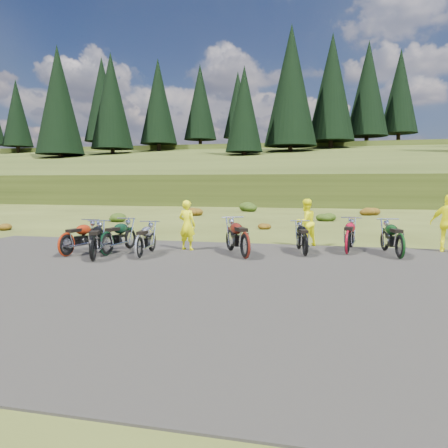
% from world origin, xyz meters
% --- Properties ---
extents(ground, '(300.00, 300.00, 0.00)m').
position_xyz_m(ground, '(0.00, 0.00, 0.00)').
color(ground, '#363D14').
rests_on(ground, ground).
extents(gravel_pad, '(20.00, 12.00, 0.04)m').
position_xyz_m(gravel_pad, '(0.00, -2.00, 0.00)').
color(gravel_pad, black).
rests_on(gravel_pad, ground).
extents(hill_slope, '(300.00, 45.97, 9.37)m').
position_xyz_m(hill_slope, '(0.00, 50.00, 0.00)').
color(hill_slope, '#2C3712').
rests_on(hill_slope, ground).
extents(hill_plateau, '(300.00, 90.00, 9.17)m').
position_xyz_m(hill_plateau, '(0.00, 110.00, 0.00)').
color(hill_plateau, '#2C3712').
rests_on(hill_plateau, ground).
extents(conifer_13, '(5.72, 5.72, 15.00)m').
position_xyz_m(conifer_13, '(-57.00, 64.00, 15.86)').
color(conifer_13, black).
rests_on(conifer_13, ground).
extents(conifer_14, '(5.28, 5.28, 14.00)m').
position_xyz_m(conifer_14, '(-51.00, 70.00, 16.55)').
color(conifer_14, black).
rests_on(conifer_14, ground).
extents(conifer_15, '(7.92, 7.92, 20.00)m').
position_xyz_m(conifer_15, '(-45.00, 76.00, 20.16)').
color(conifer_15, black).
rests_on(conifer_15, ground).
extents(conifer_16, '(7.48, 7.48, 19.00)m').
position_xyz_m(conifer_16, '(-39.00, 51.00, 15.28)').
color(conifer_16, black).
rests_on(conifer_16, ground).
extents(conifer_17, '(7.04, 7.04, 18.00)m').
position_xyz_m(conifer_17, '(-33.00, 57.00, 15.97)').
color(conifer_17, black).
rests_on(conifer_17, ground).
extents(conifer_18, '(6.60, 6.60, 17.00)m').
position_xyz_m(conifer_18, '(-27.00, 63.00, 16.66)').
color(conifer_18, black).
rests_on(conifer_18, ground).
extents(conifer_19, '(6.16, 6.16, 16.00)m').
position_xyz_m(conifer_19, '(-21.00, 69.00, 17.36)').
color(conifer_19, black).
rests_on(conifer_19, ground).
extents(conifer_20, '(5.72, 5.72, 15.00)m').
position_xyz_m(conifer_20, '(-15.00, 75.00, 17.65)').
color(conifer_20, black).
rests_on(conifer_20, ground).
extents(conifer_21, '(5.28, 5.28, 14.00)m').
position_xyz_m(conifer_21, '(-9.00, 50.00, 12.56)').
color(conifer_21, black).
rests_on(conifer_21, ground).
extents(conifer_22, '(7.92, 7.92, 20.00)m').
position_xyz_m(conifer_22, '(-3.00, 56.00, 16.77)').
color(conifer_22, black).
rests_on(conifer_22, ground).
extents(conifer_23, '(7.48, 7.48, 19.00)m').
position_xyz_m(conifer_23, '(3.00, 62.00, 17.47)').
color(conifer_23, black).
rests_on(conifer_23, ground).
extents(conifer_24, '(7.04, 7.04, 18.00)m').
position_xyz_m(conifer_24, '(9.00, 68.00, 18.16)').
color(conifer_24, black).
rests_on(conifer_24, ground).
extents(conifer_25, '(6.60, 6.60, 17.00)m').
position_xyz_m(conifer_25, '(15.00, 74.00, 18.66)').
color(conifer_25, black).
rests_on(conifer_25, ground).
extents(shrub_0, '(0.77, 0.77, 0.45)m').
position_xyz_m(shrub_0, '(-12.00, 6.00, 0.23)').
color(shrub_0, brown).
rests_on(shrub_0, ground).
extents(shrub_1, '(1.03, 1.03, 0.61)m').
position_xyz_m(shrub_1, '(-9.10, 11.30, 0.31)').
color(shrub_1, '#1B340D').
rests_on(shrub_1, ground).
extents(shrub_2, '(1.30, 1.30, 0.77)m').
position_xyz_m(shrub_2, '(-6.20, 16.60, 0.38)').
color(shrub_2, brown).
rests_on(shrub_2, ground).
extents(shrub_3, '(1.56, 1.56, 0.92)m').
position_xyz_m(shrub_3, '(-3.30, 21.90, 0.46)').
color(shrub_3, '#1B340D').
rests_on(shrub_3, ground).
extents(shrub_4, '(0.77, 0.77, 0.45)m').
position_xyz_m(shrub_4, '(-0.40, 9.20, 0.23)').
color(shrub_4, brown).
rests_on(shrub_4, ground).
extents(shrub_5, '(1.03, 1.03, 0.61)m').
position_xyz_m(shrub_5, '(2.50, 14.50, 0.31)').
color(shrub_5, '#1B340D').
rests_on(shrub_5, ground).
extents(shrub_6, '(1.30, 1.30, 0.77)m').
position_xyz_m(shrub_6, '(5.40, 19.80, 0.38)').
color(shrub_6, brown).
rests_on(shrub_6, ground).
extents(motorcycle_0, '(1.35, 2.17, 1.08)m').
position_xyz_m(motorcycle_0, '(-3.74, -0.62, 0.00)').
color(motorcycle_0, black).
rests_on(motorcycle_0, ground).
extents(motorcycle_1, '(0.93, 2.08, 1.05)m').
position_xyz_m(motorcycle_1, '(-4.93, -0.07, 0.00)').
color(motorcycle_1, '#98240B').
rests_on(motorcycle_1, ground).
extents(motorcycle_2, '(0.85, 2.11, 1.08)m').
position_xyz_m(motorcycle_2, '(-3.83, 0.33, 0.00)').
color(motorcycle_2, black).
rests_on(motorcycle_2, ground).
extents(motorcycle_3, '(0.87, 2.02, 1.03)m').
position_xyz_m(motorcycle_3, '(-2.65, 0.03, 0.00)').
color(motorcycle_3, silver).
rests_on(motorcycle_3, ground).
extents(motorcycle_4, '(1.72, 2.28, 1.16)m').
position_xyz_m(motorcycle_4, '(0.32, 0.73, 0.00)').
color(motorcycle_4, '#56160E').
rests_on(motorcycle_4, ground).
extents(motorcycle_5, '(1.03, 2.02, 1.01)m').
position_xyz_m(motorcycle_5, '(1.98, 1.58, 0.00)').
color(motorcycle_5, black).
rests_on(motorcycle_5, ground).
extents(motorcycle_6, '(0.97, 2.14, 1.08)m').
position_xyz_m(motorcycle_6, '(3.21, 2.25, 0.00)').
color(motorcycle_6, maroon).
rests_on(motorcycle_6, ground).
extents(motorcycle_7, '(1.07, 2.19, 1.10)m').
position_xyz_m(motorcycle_7, '(4.65, 1.76, 0.00)').
color(motorcycle_7, black).
rests_on(motorcycle_7, ground).
extents(person_middle, '(0.67, 0.51, 1.63)m').
position_xyz_m(person_middle, '(-1.84, 1.99, 0.81)').
color(person_middle, '#DEDF0B').
rests_on(person_middle, ground).
extents(person_right_a, '(1.00, 0.99, 1.63)m').
position_xyz_m(person_right_a, '(1.88, 3.79, 0.82)').
color(person_right_a, '#DEDF0B').
rests_on(person_right_a, ground).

